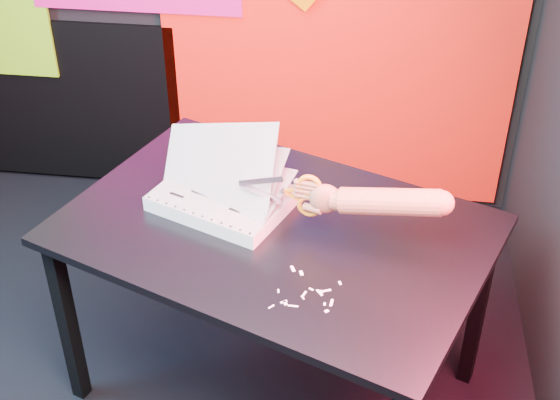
# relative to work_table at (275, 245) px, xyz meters

# --- Properties ---
(room) EXTENTS (3.01, 3.01, 2.71)m
(room) POSITION_rel_work_table_xyz_m (-0.54, -0.21, 0.68)
(room) COLOR black
(room) RESTS_ON ground
(backdrop) EXTENTS (2.88, 0.05, 2.08)m
(backdrop) POSITION_rel_work_table_xyz_m (-0.47, 1.25, 0.28)
(backdrop) COLOR red
(backdrop) RESTS_ON ground
(work_table) EXTENTS (1.58, 1.33, 0.75)m
(work_table) POSITION_rel_work_table_xyz_m (0.00, 0.00, 0.00)
(work_table) COLOR black
(work_table) RESTS_ON ground
(printout_stack) EXTENTS (0.51, 0.45, 0.32)m
(printout_stack) POSITION_rel_work_table_xyz_m (-0.19, 0.10, 0.11)
(printout_stack) COLOR beige
(printout_stack) RESTS_ON work_table
(scissors) EXTENTS (0.27, 0.06, 0.15)m
(scissors) POSITION_rel_work_table_xyz_m (0.09, -0.01, 0.22)
(scissors) COLOR silver
(scissors) RESTS_ON printout_stack
(hand_forearm) EXTENTS (0.47, 0.14, 0.15)m
(hand_forearm) POSITION_rel_work_table_xyz_m (0.32, -0.06, 0.25)
(hand_forearm) COLOR #BA6640
(hand_forearm) RESTS_ON work_table
(paper_clippings) EXTENTS (0.20, 0.20, 0.00)m
(paper_clippings) POSITION_rel_work_table_xyz_m (0.14, -0.30, 0.08)
(paper_clippings) COLOR white
(paper_clippings) RESTS_ON work_table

